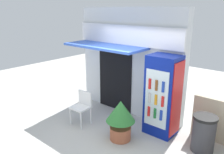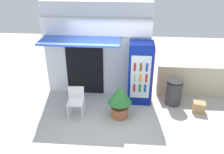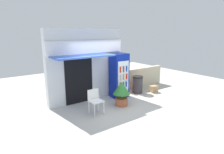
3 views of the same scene
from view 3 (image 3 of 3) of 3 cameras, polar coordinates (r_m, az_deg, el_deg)
name	(u,v)px [view 3 (image 3 of 3)]	position (r m, az deg, el deg)	size (l,w,h in m)	color
ground	(118,108)	(7.36, 1.76, -9.41)	(16.00, 16.00, 0.00)	beige
storefront_building	(85,65)	(7.92, -7.99, 3.71)	(3.33, 1.23, 2.99)	silver
drink_cooler	(119,76)	(8.37, 2.20, 0.44)	(0.73, 0.64, 1.94)	navy
plastic_chair	(95,99)	(6.79, -5.12, -6.67)	(0.46, 0.44, 0.88)	white
potted_plant_near_shop	(121,91)	(7.48, 2.86, -4.33)	(0.67, 0.67, 0.97)	#AD5B3D
trash_bin	(138,84)	(9.13, 7.69, -2.22)	(0.50, 0.50, 0.81)	#38383D
stone_boundary_wall	(142,77)	(10.11, 8.90, -0.10)	(2.66, 0.21, 1.02)	beige
cardboard_box	(153,89)	(9.42, 12.33, -3.50)	(0.35, 0.27, 0.31)	tan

